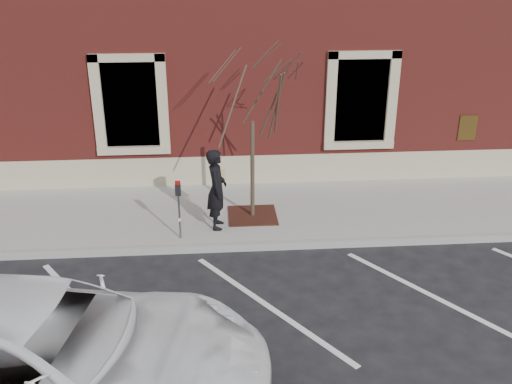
{
  "coord_description": "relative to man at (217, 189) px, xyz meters",
  "views": [
    {
      "loc": [
        -0.88,
        -11.0,
        5.99
      ],
      "look_at": [
        0.0,
        0.6,
        1.1
      ],
      "focal_mm": 40.0,
      "sensor_mm": 36.0,
      "label": 1
    }
  ],
  "objects": [
    {
      "name": "curb_near",
      "position": [
        0.87,
        -0.91,
        -1.01
      ],
      "size": [
        40.0,
        0.12,
        0.15
      ],
      "primitive_type": "cube",
      "color": "#9E9E99",
      "rests_on": "ground"
    },
    {
      "name": "man",
      "position": [
        0.0,
        0.0,
        0.0
      ],
      "size": [
        0.49,
        0.71,
        1.87
      ],
      "primitive_type": "imported",
      "rotation": [
        0.0,
        0.0,
        1.51
      ],
      "color": "black",
      "rests_on": "sidewalk_near"
    },
    {
      "name": "parking_meter",
      "position": [
        -0.83,
        -0.5,
        0.0
      ],
      "size": [
        0.12,
        0.09,
        1.35
      ],
      "rotation": [
        0.0,
        0.0,
        -0.33
      ],
      "color": "#595B60",
      "rests_on": "sidewalk_near"
    },
    {
      "name": "ground",
      "position": [
        0.87,
        -0.86,
        -1.08
      ],
      "size": [
        120.0,
        120.0,
        0.0
      ],
      "primitive_type": "plane",
      "color": "#28282B",
      "rests_on": "ground"
    },
    {
      "name": "sapling",
      "position": [
        0.84,
        0.52,
        2.05
      ],
      "size": [
        2.56,
        2.56,
        4.27
      ],
      "color": "#413127",
      "rests_on": "sidewalk_near"
    },
    {
      "name": "sidewalk_near",
      "position": [
        0.87,
        0.89,
        -1.01
      ],
      "size": [
        40.0,
        3.5,
        0.15
      ],
      "primitive_type": "cube",
      "color": "#9A9791",
      "rests_on": "ground"
    },
    {
      "name": "white_truck",
      "position": [
        -2.47,
        -5.31,
        -0.21
      ],
      "size": [
        6.72,
        3.94,
        1.76
      ],
      "primitive_type": "imported",
      "rotation": [
        0.0,
        0.0,
        1.4
      ],
      "color": "white",
      "rests_on": "ground"
    },
    {
      "name": "building_civic",
      "position": [
        0.87,
        6.88,
        2.91
      ],
      "size": [
        40.0,
        8.62,
        8.0
      ],
      "color": "maroon",
      "rests_on": "ground"
    },
    {
      "name": "tree_grate",
      "position": [
        0.84,
        0.52,
        -0.92
      ],
      "size": [
        1.15,
        1.15,
        0.03
      ],
      "primitive_type": "cube",
      "color": "#451F16",
      "rests_on": "sidewalk_near"
    },
    {
      "name": "parking_stripes",
      "position": [
        0.87,
        -3.06,
        -1.08
      ],
      "size": [
        28.0,
        4.4,
        0.01
      ],
      "primitive_type": null,
      "color": "silver",
      "rests_on": "ground"
    }
  ]
}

